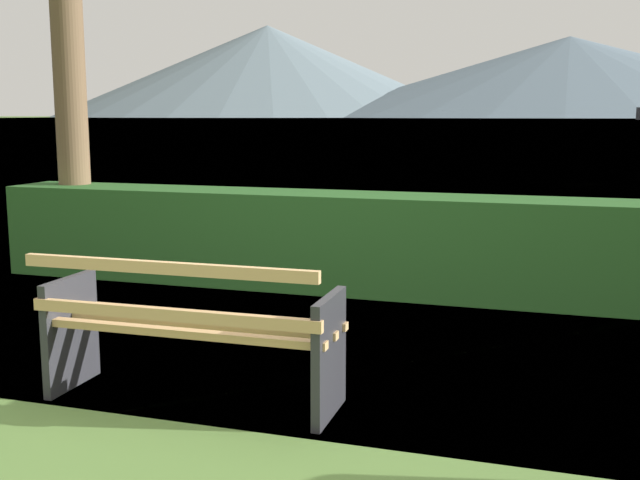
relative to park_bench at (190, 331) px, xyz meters
The scene contains 5 objects.
ground_plane 0.43m from the park_bench, 90.78° to the left, with size 1400.00×1400.00×0.00m, color #567A38.
water_surface 309.72m from the park_bench, 90.00° to the left, with size 620.00×620.00×0.00m, color slate.
park_bench is the anchor object (origin of this frame).
hedge_row 3.08m from the park_bench, 90.02° to the left, with size 6.93×0.70×0.91m, color #285B23.
distant_hills 548.57m from the park_bench, 87.81° to the left, with size 732.55×364.26×88.12m.
Camera 1 is at (1.99, -3.86, 1.63)m, focal length 43.44 mm.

